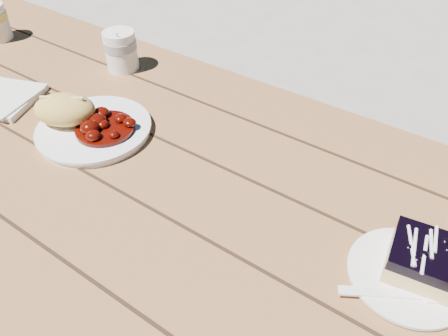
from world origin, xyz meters
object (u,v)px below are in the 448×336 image
Objects in this scene: picnic_table at (138,212)px; blueberry_cake at (423,259)px; coffee_cup at (121,51)px; bread_roll at (65,110)px; dessert_plate at (407,276)px; main_plate at (94,130)px.

picnic_table is 0.59m from blueberry_cake.
picnic_table is 20.17× the size of coffee_cup.
dessert_plate is (0.71, 0.04, -0.04)m from bread_roll.
main_plate reaches higher than dessert_plate.
dessert_plate is at bearing 2.89° from bread_roll.
dessert_plate is at bearing 3.46° from picnic_table.
dessert_plate is 0.04m from blueberry_cake.
bread_roll reaches higher than blueberry_cake.
main_plate is 2.17× the size of blueberry_cake.
main_plate is (-0.11, 0.02, 0.17)m from picnic_table.
bread_roll is at bearing -177.11° from dessert_plate.
bread_roll is 0.27m from coffee_cup.
main_plate reaches higher than picnic_table.
picnic_table is at bearing 1.05° from bread_roll.
coffee_cup is (-0.15, 0.24, 0.04)m from main_plate.
bread_roll is 0.72m from blueberry_cake.
blueberry_cake is at bearing -14.20° from coffee_cup.
coffee_cup is (-0.26, 0.25, 0.21)m from picnic_table.
coffee_cup is at bearing 122.04° from main_plate.
dessert_plate is 1.72× the size of coffee_cup.
main_plate is 1.83× the size of bread_roll.
coffee_cup is at bearing 164.63° from dessert_plate.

